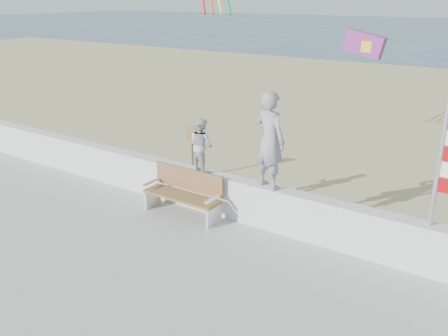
# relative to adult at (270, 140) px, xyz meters

# --- Properties ---
(ground) EXTENTS (220.00, 220.00, 0.00)m
(ground) POSITION_rel_adult_xyz_m (-1.15, -2.00, -2.06)
(ground) COLOR #304961
(ground) RESTS_ON ground
(sand) EXTENTS (90.00, 40.00, 0.08)m
(sand) POSITION_rel_adult_xyz_m (-1.15, 7.00, -2.02)
(sand) COLOR tan
(sand) RESTS_ON ground
(seawall) EXTENTS (30.00, 0.35, 0.90)m
(seawall) POSITION_rel_adult_xyz_m (-1.15, 0.00, -1.43)
(seawall) COLOR silver
(seawall) RESTS_ON boardwalk
(adult) EXTENTS (0.81, 0.64, 1.96)m
(adult) POSITION_rel_adult_xyz_m (0.00, 0.00, 0.00)
(adult) COLOR gray
(adult) RESTS_ON seawall
(child) EXTENTS (0.68, 0.60, 1.19)m
(child) POSITION_rel_adult_xyz_m (-1.67, 0.00, -0.38)
(child) COLOR #BDBDBD
(child) RESTS_ON seawall
(bench) EXTENTS (1.80, 0.57, 1.00)m
(bench) POSITION_rel_adult_xyz_m (-1.83, -0.45, -1.37)
(bench) COLOR brown
(bench) RESTS_ON boardwalk
(parafoil_kite) EXTENTS (0.99, 0.27, 0.68)m
(parafoil_kite) POSITION_rel_adult_xyz_m (0.62, 3.40, 1.59)
(parafoil_kite) COLOR red
(parafoil_kite) RESTS_ON ground
(sign) EXTENTS (0.32, 0.07, 1.46)m
(sign) POSITION_rel_adult_xyz_m (-3.16, 1.58, -1.11)
(sign) COLOR olive
(sign) RESTS_ON sand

